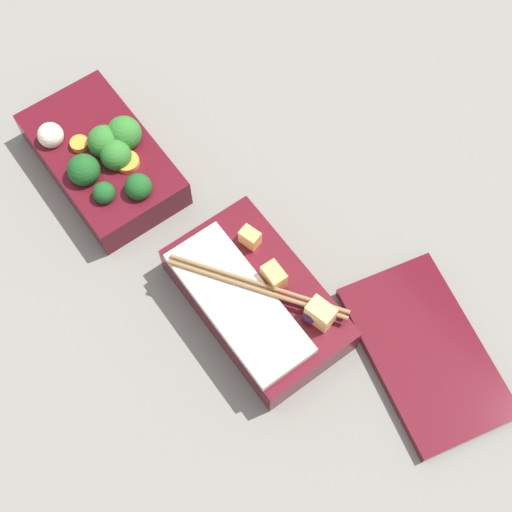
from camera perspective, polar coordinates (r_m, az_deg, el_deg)
ground_plane at (r=0.87m, az=-5.26°, el=1.12°), size 3.00×3.00×0.00m
bento_tray_vegetable at (r=0.91m, az=-12.12°, el=7.67°), size 0.22×0.12×0.08m
bento_tray_rice at (r=0.81m, az=0.04°, el=-3.47°), size 0.22×0.13×0.08m
bento_lid at (r=0.83m, az=13.39°, el=-7.46°), size 0.23×0.17×0.01m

